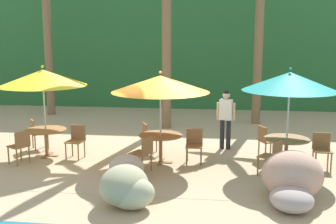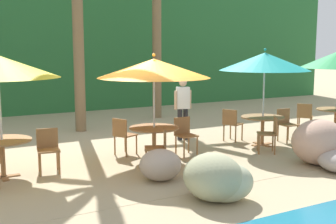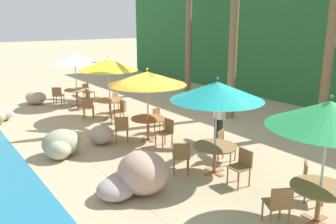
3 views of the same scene
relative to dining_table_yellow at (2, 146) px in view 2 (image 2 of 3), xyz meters
name	(u,v)px [view 2 (image 2 of 3)]	position (x,y,z in m)	size (l,w,h in m)	color
ground_plane	(140,158)	(2.92, 0.08, -0.61)	(120.00, 120.00, 0.00)	tan
terrace_deck	(140,158)	(2.92, 0.08, -0.61)	(18.00, 5.20, 0.01)	tan
foliage_backdrop	(43,35)	(2.92, 9.08, 2.39)	(28.00, 2.40, 6.00)	#286633
rock_seawall	(196,181)	(2.46, -2.98, -0.23)	(16.10, 3.46, 0.97)	#AC8E95
dining_table_yellow	(2,146)	(0.00, 0.00, 0.00)	(1.10, 1.10, 0.74)	olive
chair_yellow_seaward	(48,147)	(0.85, -0.03, -0.10)	(0.48, 0.48, 0.87)	olive
umbrella_orange	(154,68)	(3.13, -0.22, 1.42)	(2.45, 2.45, 2.35)	silver
dining_table_orange	(154,133)	(3.13, -0.22, 0.00)	(1.10, 1.10, 0.74)	olive
chair_orange_seaward	(184,133)	(3.98, -0.10, -0.10)	(0.43, 0.44, 0.87)	olive
chair_orange_inland	(123,133)	(2.70, 0.52, -0.10)	(0.56, 0.56, 0.87)	olive
chair_orange_left	(160,146)	(2.84, -1.02, -0.10)	(0.57, 0.56, 0.87)	olive
umbrella_teal	(265,62)	(6.24, -0.22, 1.52)	(2.26, 2.26, 2.47)	silver
dining_table_teal	(263,121)	(6.24, -0.22, 0.00)	(1.10, 1.10, 0.74)	olive
chair_teal_seaward	(286,122)	(7.09, -0.16, -0.10)	(0.44, 0.44, 0.87)	olive
chair_teal_inland	(232,122)	(5.82, 0.53, -0.10)	(0.56, 0.56, 0.87)	olive
chair_teal_left	(270,132)	(5.82, -0.96, -0.10)	(0.59, 0.59, 0.87)	olive
dining_table_green	(336,113)	(9.03, -0.16, 0.00)	(1.10, 1.10, 0.74)	olive
chair_green_inland	(305,115)	(8.45, 0.47, -0.10)	(0.59, 0.59, 0.87)	olive
palm_tree_third	(157,10)	(5.97, 5.10, 3.17)	(2.65, 2.83, 5.87)	brown
waiter_in_white	(183,104)	(4.78, 1.31, 0.37)	(0.52, 0.29, 1.70)	#232328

